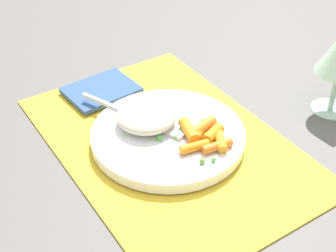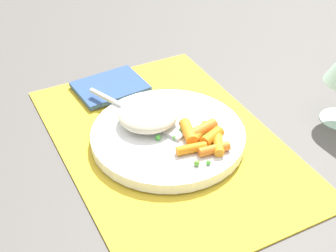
# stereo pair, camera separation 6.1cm
# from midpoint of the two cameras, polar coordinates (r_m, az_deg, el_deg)

# --- Properties ---
(ground_plane) EXTENTS (2.40, 2.40, 0.00)m
(ground_plane) POSITION_cam_midpoint_polar(r_m,az_deg,el_deg) (0.75, 2.33, -2.08)
(ground_plane) COLOR #565451
(placemat) EXTENTS (0.47, 0.32, 0.01)m
(placemat) POSITION_cam_midpoint_polar(r_m,az_deg,el_deg) (0.75, 2.33, -1.90)
(placemat) COLOR gold
(placemat) RESTS_ON ground_plane
(plate) EXTENTS (0.24, 0.24, 0.02)m
(plate) POSITION_cam_midpoint_polar(r_m,az_deg,el_deg) (0.74, 2.35, -1.21)
(plate) COLOR white
(plate) RESTS_ON placemat
(rice_mound) EXTENTS (0.09, 0.09, 0.03)m
(rice_mound) POSITION_cam_midpoint_polar(r_m,az_deg,el_deg) (0.74, -0.02, 1.29)
(rice_mound) COLOR beige
(rice_mound) RESTS_ON plate
(carrot_portion) EXTENTS (0.09, 0.08, 0.02)m
(carrot_portion) POSITION_cam_midpoint_polar(r_m,az_deg,el_deg) (0.72, 6.59, -1.41)
(carrot_portion) COLOR orange
(carrot_portion) RESTS_ON plate
(pea_scatter) EXTENTS (0.09, 0.09, 0.01)m
(pea_scatter) POSITION_cam_midpoint_polar(r_m,az_deg,el_deg) (0.71, 5.83, -1.97)
(pea_scatter) COLOR #509442
(pea_scatter) RESTS_ON plate
(fork) EXTENTS (0.19, 0.09, 0.01)m
(fork) POSITION_cam_midpoint_polar(r_m,az_deg,el_deg) (0.76, -0.56, 0.97)
(fork) COLOR silver
(fork) RESTS_ON plate
(napkin) EXTENTS (0.10, 0.13, 0.01)m
(napkin) POSITION_cam_midpoint_polar(r_m,az_deg,el_deg) (0.87, -4.81, 4.59)
(napkin) COLOR #33518C
(napkin) RESTS_ON placemat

